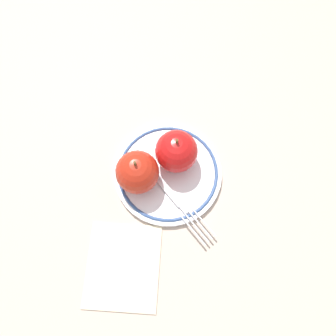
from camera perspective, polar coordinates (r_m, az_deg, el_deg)
ground_plane at (r=0.62m, az=0.90°, el=-0.40°), size 2.00×2.00×0.00m
plate at (r=0.61m, az=-0.00°, el=-0.85°), size 0.20×0.20×0.01m
apple_red_whole at (r=0.57m, az=1.86°, el=2.82°), size 0.08×0.08×0.09m
apple_second_whole at (r=0.56m, az=-5.37°, el=-0.72°), size 0.08×0.08×0.09m
fork at (r=0.58m, az=1.34°, el=-5.49°), size 0.16×0.12×0.00m
napkin_folded at (r=0.58m, az=-7.85°, el=-16.53°), size 0.15×0.17×0.01m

